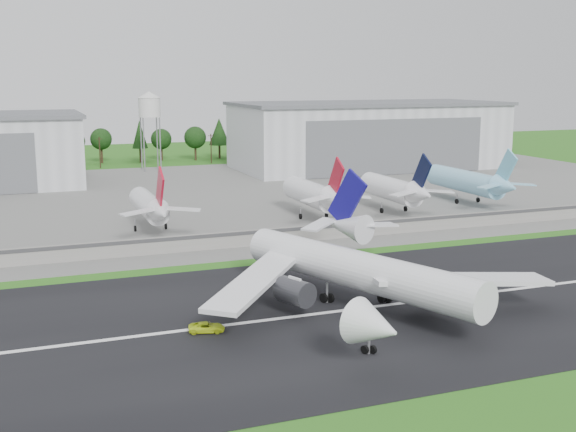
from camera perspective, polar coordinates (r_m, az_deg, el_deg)
name	(u,v)px	position (r m, az deg, el deg)	size (l,w,h in m)	color
ground	(423,326)	(104.90, 10.62, -8.55)	(600.00, 600.00, 0.00)	#236016
runway	(389,305)	(113.05, 7.98, -6.99)	(320.00, 60.00, 0.10)	black
runway_centerline	(389,305)	(113.04, 7.98, -6.96)	(220.00, 1.00, 0.02)	white
apron	(209,196)	(213.47, -6.30, 1.56)	(320.00, 150.00, 0.10)	slate
blast_fence	(286,235)	(152.14, -0.14, -1.52)	(240.00, 0.61, 3.50)	gray
hangar_east	(368,135)	(280.49, 6.34, 6.38)	(102.00, 47.00, 25.20)	silver
water_tower	(149,105)	(273.36, -10.90, 8.64)	(8.40, 8.40, 29.40)	#99999E
utility_poles	(157,166)	(290.90, -10.27, 3.94)	(230.00, 3.00, 12.00)	black
treeline	(151,162)	(305.56, -10.80, 4.25)	(320.00, 16.00, 22.00)	black
main_airliner	(358,279)	(108.82, 5.56, -4.99)	(53.27, 57.22, 18.17)	white
ground_vehicle	(207,327)	(100.98, -6.44, -8.73)	(2.30, 4.99, 1.39)	#CCE51A
parked_jet_red_a	(151,206)	(165.47, -10.77, 0.75)	(7.36, 31.29, 16.41)	silver
parked_jet_red_b	(316,195)	(176.81, 2.22, 1.71)	(7.36, 31.29, 16.80)	white
parked_jet_navy	(397,190)	(186.66, 8.61, 2.08)	(7.36, 31.29, 16.77)	white
parked_jet_skyblue	(471,182)	(204.62, 14.29, 2.64)	(7.36, 37.29, 16.85)	#8ACFEF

